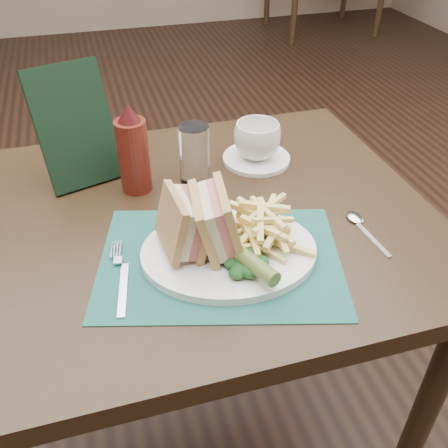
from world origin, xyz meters
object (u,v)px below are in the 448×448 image
plate (229,252)px  saucer (256,159)px  placemat (220,260)px  sandwich_half_a (171,225)px  table_main (202,342)px  check_presenter (75,127)px  coffee_cup (257,140)px  ketchup_bottle (133,148)px  drinking_glass (194,156)px  sandwich_half_b (204,221)px

plate → saucer: size_ratio=2.00×
placemat → sandwich_half_a: bearing=159.7°
table_main → check_presenter: bearing=135.6°
plate → sandwich_half_a: (-0.09, 0.02, 0.06)m
saucer → check_presenter: size_ratio=0.61×
coffee_cup → check_presenter: size_ratio=0.42×
saucer → check_presenter: check_presenter is taller
table_main → placemat: bearing=-87.4°
placemat → coffee_cup: (0.17, 0.30, 0.05)m
saucer → check_presenter: (-0.37, 0.03, 0.11)m
saucer → ketchup_bottle: 0.29m
coffee_cup → drinking_glass: size_ratio=0.79×
placemat → ketchup_bottle: 0.30m
drinking_glass → check_presenter: bearing=158.2°
placemat → drinking_glass: size_ratio=3.13×
ketchup_bottle → check_presenter: 0.13m
sandwich_half_b → coffee_cup: size_ratio=1.14×
placemat → ketchup_bottle: size_ratio=2.19×
plate → check_presenter: check_presenter is taller
sandwich_half_a → drinking_glass: (0.09, 0.22, -0.01)m
check_presenter → drinking_glass: bearing=-38.9°
check_presenter → placemat: bearing=-75.9°
sandwich_half_b → check_presenter: 0.37m
placemat → saucer: 0.35m
ketchup_bottle → sandwich_half_b: bearing=-71.9°
sandwich_half_b → check_presenter: check_presenter is taller
drinking_glass → check_presenter: check_presenter is taller
sandwich_half_a → drinking_glass: size_ratio=0.83×
table_main → coffee_cup: size_ratio=8.80×
table_main → check_presenter: size_ratio=3.68×
sandwich_half_a → coffee_cup: bearing=43.9°
saucer → coffee_cup: coffee_cup is taller
placemat → coffee_cup: size_ratio=3.97×
table_main → coffee_cup: coffee_cup is taller
ketchup_bottle → check_presenter: (-0.10, 0.07, 0.03)m
saucer → drinking_glass: (-0.15, -0.06, 0.06)m
table_main → sandwich_half_b: size_ratio=7.72×
plate → table_main: bearing=108.8°
sandwich_half_a → sandwich_half_b: sandwich_half_b is taller
sandwich_half_a → ketchup_bottle: ketchup_bottle is taller
saucer → check_presenter: bearing=175.0°
coffee_cup → check_presenter: (-0.37, 0.03, 0.07)m
table_main → saucer: bearing=42.4°
sandwich_half_b → sandwich_half_a: bearing=176.4°
plate → placemat: bearing=-149.3°
saucer → ketchup_bottle: ketchup_bottle is taller
sandwich_half_b → ketchup_bottle: size_ratio=0.63×
plate → sandwich_half_b: sandwich_half_b is taller
table_main → placemat: 0.40m
sandwich_half_b → ketchup_bottle: 0.26m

